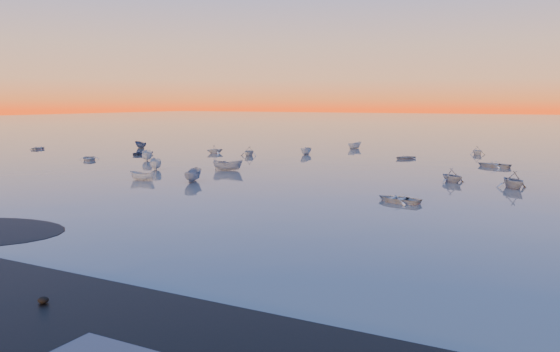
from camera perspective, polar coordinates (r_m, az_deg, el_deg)
The scene contains 6 objects.
ground at distance 126.38m, azimuth 14.76°, elevation 3.39°, with size 600.00×600.00×0.00m, color #6B6259.
mud_lobes at distance 36.85m, azimuth -23.93°, elevation -7.30°, with size 140.00×6.00×0.07m, color black, non-canonical shape.
moored_fleet at distance 81.45m, azimuth 7.26°, elevation 1.27°, with size 124.00×58.00×1.20m, color #BABAB5, non-canonical shape.
boat_near_left at distance 90.76m, azimuth -19.31°, elevation 1.56°, with size 4.18×1.74×1.04m, color #BABAB5.
boat_near_center at distance 73.44m, azimuth -5.46°, elevation 0.59°, with size 4.14×1.75×1.43m, color gray.
boat_near_right at distance 63.45m, azimuth 23.16°, elevation -1.15°, with size 4.01×1.80×1.40m, color gray.
Camera 1 is at (28.23, -22.84, 9.19)m, focal length 35.00 mm.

